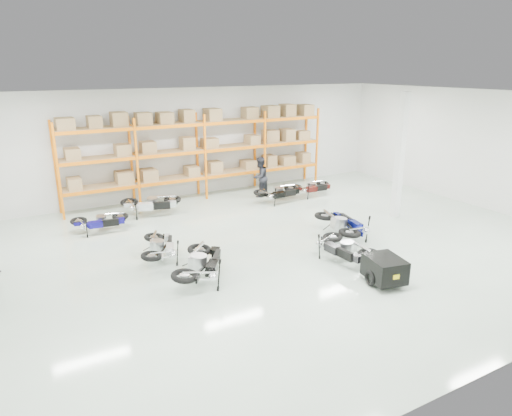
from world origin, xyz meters
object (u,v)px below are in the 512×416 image
moto_black_far_left (202,259)px  moto_touring_right (344,244)px  moto_silver_left (160,243)px  moto_back_d (312,184)px  moto_back_b (151,200)px  person_back (260,177)px  moto_back_a (100,218)px  moto_back_c (279,189)px  trailer (384,269)px  moto_blue_centre (344,220)px

moto_black_far_left → moto_touring_right: size_ratio=1.12×
moto_silver_left → moto_back_d: bearing=-136.7°
moto_touring_right → moto_back_b: bearing=114.8°
moto_touring_right → person_back: (1.25, 7.07, 0.31)m
moto_back_a → person_back: bearing=-72.3°
moto_back_c → moto_back_d: (1.73, 0.12, -0.04)m
trailer → moto_back_b: (-3.54, 8.41, 0.17)m
moto_black_far_left → trailer: (3.97, -2.44, -0.19)m
moto_black_far_left → moto_back_b: moto_black_far_left is taller
trailer → moto_back_c: moto_back_c is taller
moto_touring_right → moto_back_b: 7.67m
moto_blue_centre → moto_black_far_left: moto_blue_centre is taller
moto_black_far_left → moto_back_d: size_ratio=1.21×
moto_silver_left → moto_back_b: size_ratio=0.90×
moto_black_far_left → moto_touring_right: moto_black_far_left is taller
moto_silver_left → moto_black_far_left: (0.54, -1.78, 0.08)m
moto_back_c → trailer: bearing=167.6°
moto_blue_centre → moto_back_d: 5.08m
moto_blue_centre → moto_black_far_left: (-5.14, -0.61, -0.01)m
person_back → moto_back_b: bearing=-22.3°
moto_black_far_left → trailer: moto_black_far_left is taller
moto_back_a → moto_back_d: (8.81, 0.23, 0.01)m
moto_silver_left → trailer: bearing=156.2°
moto_black_far_left → moto_back_b: (0.43, 5.97, -0.02)m
moto_touring_right → moto_back_a: size_ratio=1.10×
moto_touring_right → moto_back_a: moto_touring_right is taller
moto_silver_left → moto_back_b: 4.30m
moto_back_a → moto_touring_right: bearing=-128.8°
moto_back_b → person_back: 4.81m
trailer → moto_back_b: size_ratio=0.91×
moto_black_far_left → moto_back_c: 7.50m
moto_black_far_left → person_back: 8.13m
moto_silver_left → trailer: (4.51, -4.22, -0.11)m
moto_silver_left → moto_back_d: size_ratio=1.05×
moto_back_a → person_back: person_back is taller
moto_touring_right → moto_back_d: moto_touring_right is taller
moto_back_a → moto_back_d: size_ratio=0.98×
moto_back_b → moto_touring_right: bearing=-136.2°
moto_silver_left → moto_back_c: bearing=-131.8°
person_back → moto_blue_centre: bearing=63.7°
moto_touring_right → person_back: size_ratio=1.05×
moto_back_b → moto_back_c: moto_back_b is taller
trailer → moto_back_c: bearing=89.9°
moto_blue_centre → moto_black_far_left: size_ratio=1.02×
moto_touring_right → trailer: 1.60m
moto_touring_right → moto_back_a: bearing=130.9°
moto_touring_right → moto_black_far_left: bearing=165.4°
moto_back_b → moto_back_d: size_ratio=1.17×
trailer → moto_back_d: 8.34m
moto_back_d → trailer: bearing=160.2°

